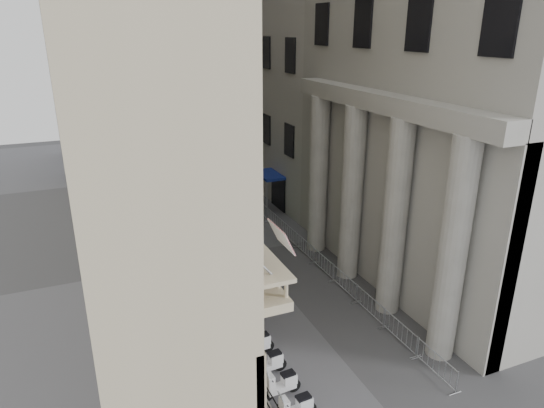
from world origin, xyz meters
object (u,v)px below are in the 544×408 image
at_px(pedestrian_a, 231,233).
at_px(pedestrian_b, 232,189).
at_px(street_lamp, 195,190).
at_px(security_tent, 187,179).
at_px(info_kiosk, 206,236).

relative_size(pedestrian_a, pedestrian_b, 0.91).
bearing_deg(street_lamp, security_tent, 84.44).
bearing_deg(security_tent, pedestrian_b, 11.63).
height_order(info_kiosk, pedestrian_a, info_kiosk).
bearing_deg(pedestrian_b, street_lamp, 73.18).
bearing_deg(street_lamp, info_kiosk, 72.77).
distance_m(street_lamp, pedestrian_b, 14.11).
relative_size(security_tent, info_kiosk, 1.98).
height_order(info_kiosk, pedestrian_b, info_kiosk).
distance_m(street_lamp, info_kiosk, 5.57).
bearing_deg(pedestrian_b, security_tent, 21.15).
bearing_deg(info_kiosk, security_tent, 68.05).
xyz_separation_m(security_tent, pedestrian_b, (3.91, 0.80, -1.63)).
xyz_separation_m(street_lamp, pedestrian_b, (5.95, 12.02, -4.39)).
height_order(street_lamp, pedestrian_a, street_lamp).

